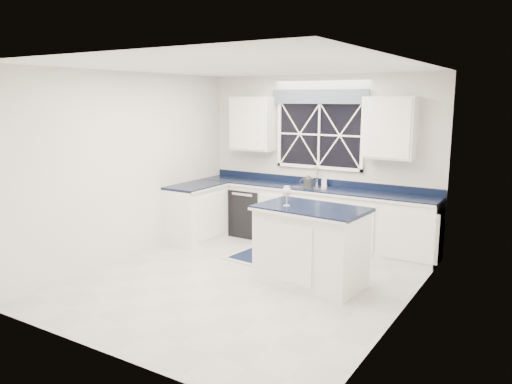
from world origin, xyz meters
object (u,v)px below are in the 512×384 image
Objects in this scene: dishwasher at (253,211)px; soap_bottle at (324,181)px; island at (311,246)px; faucet at (317,175)px; wine_glass at (287,192)px; kettle at (308,181)px.

dishwasher is 1.40m from soap_bottle.
dishwasher is at bearing 143.85° from island.
dishwasher is 2.72× the size of faucet.
faucet is 0.22× the size of island.
soap_bottle is at bearing 99.88° from wine_glass.
faucet reaches higher than kettle.
soap_bottle is (0.15, -0.04, -0.07)m from faucet.
island is at bearing 20.05° from wine_glass.
kettle is 1.02× the size of wine_glass.
soap_bottle reaches higher than dishwasher.
dishwasher is 3.21× the size of kettle.
faucet is 1.96m from wine_glass.
kettle is at bearing -1.01° from dishwasher.
island is 0.74m from wine_glass.
faucet is 0.17m from soap_bottle.
wine_glass is at bearing -47.31° from dishwasher.
dishwasher is at bearing -169.98° from faucet.
soap_bottle is at bearing 20.63° from kettle.
soap_bottle is at bearing 7.15° from dishwasher.
island is 5.57× the size of wine_glass.
island is at bearing -70.65° from soap_bottle.
dishwasher is 4.59× the size of soap_bottle.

